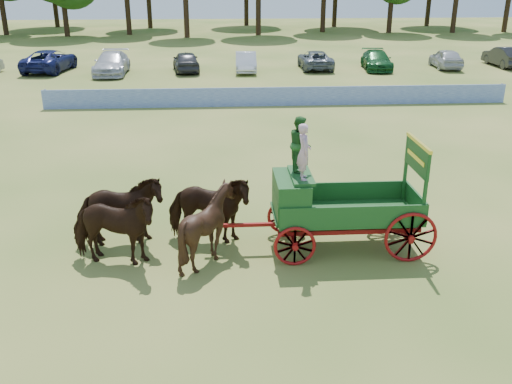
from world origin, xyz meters
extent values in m
plane|color=#A39249|center=(0.00, 0.00, 0.00)|extent=(160.00, 160.00, 0.00)
imported|color=black|center=(-7.17, -0.16, 1.00)|extent=(2.54, 1.52, 2.00)
imported|color=black|center=(-7.17, 0.94, 1.00)|extent=(2.46, 1.29, 2.00)
imported|color=black|center=(-4.77, -0.16, 1.00)|extent=(2.11, 1.96, 2.01)
imported|color=black|center=(-4.77, 0.94, 1.00)|extent=(2.53, 1.49, 2.00)
cube|color=maroon|center=(-2.57, 0.39, 0.60)|extent=(0.12, 2.00, 0.12)
cube|color=maroon|center=(0.43, 0.39, 0.60)|extent=(0.12, 2.00, 0.12)
cube|color=maroon|center=(-1.07, -0.16, 0.72)|extent=(3.80, 0.10, 0.12)
cube|color=maroon|center=(-1.07, 0.94, 0.72)|extent=(3.80, 0.10, 0.12)
cube|color=maroon|center=(-3.47, 0.39, 0.75)|extent=(2.80, 0.09, 0.09)
cube|color=#1C5524|center=(-1.07, 0.39, 1.00)|extent=(3.80, 1.80, 0.10)
cube|color=#1C5524|center=(-1.07, -0.49, 1.30)|extent=(3.80, 0.06, 0.55)
cube|color=#1C5524|center=(-1.07, 1.27, 1.30)|extent=(3.80, 0.06, 0.55)
cube|color=#1C5524|center=(0.81, 0.39, 1.30)|extent=(0.06, 1.80, 0.55)
cube|color=#1C5524|center=(-2.57, 0.39, 1.55)|extent=(0.85, 1.70, 1.05)
cube|color=#1C5524|center=(-2.32, 0.39, 2.12)|extent=(0.55, 1.50, 0.08)
cube|color=#1C5524|center=(-2.95, 0.39, 1.35)|extent=(0.10, 1.60, 0.65)
cube|color=#1C5524|center=(-2.77, 0.39, 1.05)|extent=(0.55, 1.60, 0.06)
cube|color=#1C5524|center=(0.73, -0.41, 1.95)|extent=(0.08, 0.08, 1.80)
cube|color=#1C5524|center=(0.73, 1.19, 1.95)|extent=(0.08, 0.08, 1.80)
cube|color=#1C5524|center=(0.73, 0.39, 2.55)|extent=(0.07, 1.75, 0.75)
cube|color=yellow|center=(0.73, 0.39, 2.95)|extent=(0.08, 1.80, 0.09)
cube|color=yellow|center=(0.69, 0.39, 2.55)|extent=(0.02, 1.30, 0.12)
torus|color=maroon|center=(-2.57, -0.56, 0.55)|extent=(1.09, 0.09, 1.09)
torus|color=maroon|center=(-2.57, 1.34, 0.55)|extent=(1.09, 0.09, 1.09)
torus|color=maroon|center=(0.43, -0.56, 0.70)|extent=(1.39, 0.09, 1.39)
torus|color=maroon|center=(0.43, 1.34, 0.70)|extent=(1.39, 0.09, 1.39)
imported|color=#CD9DB4|center=(-2.32, 0.04, 2.88)|extent=(0.34, 0.53, 1.44)
imported|color=#225C22|center=(-2.32, 0.74, 2.89)|extent=(0.55, 0.71, 1.45)
cube|color=navy|center=(-1.00, 18.00, 0.53)|extent=(26.00, 0.08, 1.05)
imported|color=navy|center=(-16.94, 30.81, 0.80)|extent=(3.38, 6.07, 1.60)
imported|color=silver|center=(-12.10, 29.17, 0.79)|extent=(2.31, 5.50, 1.59)
imported|color=#333338|center=(-6.73, 29.97, 0.76)|extent=(2.34, 4.65, 1.52)
imported|color=silver|center=(-2.27, 29.63, 0.72)|extent=(1.66, 4.39, 1.43)
imported|color=slate|center=(3.13, 30.63, 0.69)|extent=(2.35, 5.01, 1.38)
imported|color=#144C1E|center=(7.74, 29.96, 0.70)|extent=(2.46, 5.02, 1.41)
imported|color=#B2B2B7|center=(13.28, 30.26, 0.74)|extent=(2.11, 4.49, 1.49)
imported|color=#262628|center=(18.19, 30.74, 0.77)|extent=(1.70, 4.71, 1.55)
cylinder|color=#382314|center=(-29.22, 57.94, 2.37)|extent=(0.60, 0.60, 4.74)
cylinder|color=#382314|center=(-21.57, 55.61, 2.18)|extent=(0.60, 0.60, 4.35)
cylinder|color=#382314|center=(-14.68, 57.04, 2.27)|extent=(0.60, 0.60, 4.53)
cylinder|color=#382314|center=(-7.74, 53.67, 2.42)|extent=(0.60, 0.60, 4.84)
cylinder|color=#382314|center=(0.52, 55.58, 2.69)|extent=(0.60, 0.60, 5.39)
cylinder|color=#382314|center=(8.69, 58.61, 2.34)|extent=(0.60, 0.60, 4.68)
cylinder|color=#382314|center=(16.62, 57.19, 2.11)|extent=(0.60, 0.60, 4.23)
cylinder|color=#382314|center=(24.38, 56.66, 2.44)|extent=(0.60, 0.60, 4.89)
cylinder|color=#382314|center=(31.10, 57.15, 2.66)|extent=(0.60, 0.60, 5.32)
cylinder|color=#382314|center=(-25.67, 67.47, 2.28)|extent=(0.60, 0.60, 4.56)
cylinder|color=#382314|center=(-13.10, 65.42, 2.97)|extent=(0.60, 0.60, 5.94)
cylinder|color=#382314|center=(-0.23, 68.11, 2.71)|extent=(0.60, 0.60, 5.43)
cylinder|color=#382314|center=(11.50, 65.50, 2.99)|extent=(0.60, 0.60, 5.99)
cylinder|color=#382314|center=(24.34, 65.65, 2.55)|extent=(0.60, 0.60, 5.10)
camera|label=1|loc=(-4.44, -13.48, 7.11)|focal=40.00mm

